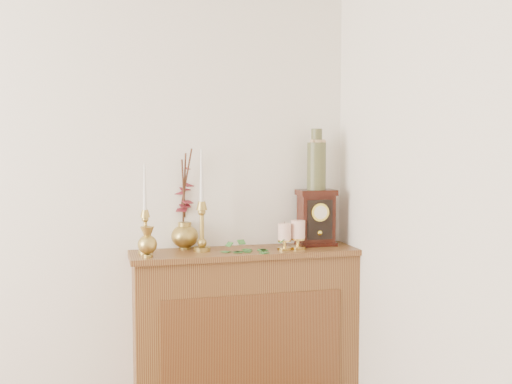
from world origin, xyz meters
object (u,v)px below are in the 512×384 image
object	(u,v)px
candlestick_left	(145,224)
candlestick_center	(202,218)
ceramic_vase	(316,162)
ginger_jar	(184,203)
mantel_clock	(316,218)
bud_vase	(147,242)

from	to	relation	value
candlestick_left	candlestick_center	world-z (taller)	candlestick_center
candlestick_left	ceramic_vase	xyz separation A→B (m)	(0.95, 0.03, 0.31)
candlestick_left	ginger_jar	world-z (taller)	ginger_jar
candlestick_center	mantel_clock	xyz separation A→B (m)	(0.65, 0.03, -0.02)
mantel_clock	candlestick_left	bearing A→B (deg)	-177.24
candlestick_left	ginger_jar	size ratio (longest dim) A/B	0.86
ginger_jar	mantel_clock	world-z (taller)	ginger_jar
ginger_jar	ceramic_vase	world-z (taller)	ceramic_vase
mantel_clock	ceramic_vase	bearing A→B (deg)	90.00
candlestick_left	bud_vase	size ratio (longest dim) A/B	3.00
ginger_jar	ceramic_vase	distance (m)	0.77
candlestick_center	bud_vase	bearing A→B (deg)	-159.36
candlestick_center	ceramic_vase	size ratio (longest dim) A/B	1.60
candlestick_left	ceramic_vase	world-z (taller)	ceramic_vase
mantel_clock	ginger_jar	bearing A→B (deg)	172.75
bud_vase	ginger_jar	xyz separation A→B (m)	(0.22, 0.25, 0.17)
ginger_jar	ceramic_vase	size ratio (longest dim) A/B	1.61
candlestick_center	bud_vase	size ratio (longest dim) A/B	3.48
candlestick_left	ginger_jar	distance (m)	0.27
candlestick_center	ceramic_vase	bearing A→B (deg)	2.91
bud_vase	candlestick_left	bearing A→B (deg)	90.64
ginger_jar	mantel_clock	xyz separation A→B (m)	(0.73, -0.11, -0.09)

